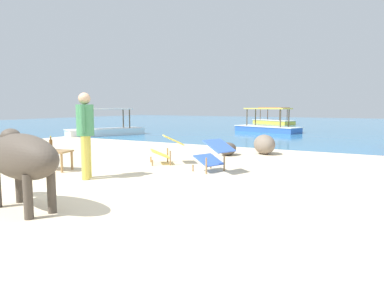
{
  "coord_description": "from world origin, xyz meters",
  "views": [
    {
      "loc": [
        3.67,
        -3.86,
        1.41
      ],
      "look_at": [
        -0.13,
        3.0,
        0.55
      ],
      "focal_mm": 32.43,
      "sensor_mm": 36.0,
      "label": 1
    }
  ],
  "objects_px": {
    "bottle": "(51,144)",
    "deck_chair_near": "(167,148)",
    "low_bench_table": "(53,154)",
    "person_standing": "(85,129)",
    "boat_yellow": "(273,121)",
    "boat_white": "(106,129)",
    "cow": "(20,157)",
    "boat_blue": "(267,127)",
    "deck_chair_far": "(214,154)"
  },
  "relations": [
    {
      "from": "low_bench_table",
      "to": "bottle",
      "type": "distance_m",
      "value": 0.22
    },
    {
      "from": "deck_chair_near",
      "to": "boat_blue",
      "type": "distance_m",
      "value": 11.46
    },
    {
      "from": "cow",
      "to": "deck_chair_near",
      "type": "xyz_separation_m",
      "value": [
        -0.33,
        4.03,
        -0.32
      ]
    },
    {
      "from": "cow",
      "to": "deck_chair_far",
      "type": "xyz_separation_m",
      "value": [
        1.12,
        3.6,
        -0.32
      ]
    },
    {
      "from": "cow",
      "to": "boat_yellow",
      "type": "xyz_separation_m",
      "value": [
        -3.37,
        23.78,
        -0.46
      ]
    },
    {
      "from": "cow",
      "to": "boat_yellow",
      "type": "relative_size",
      "value": 0.51
    },
    {
      "from": "bottle",
      "to": "deck_chair_near",
      "type": "bearing_deg",
      "value": 46.61
    },
    {
      "from": "low_bench_table",
      "to": "person_standing",
      "type": "bearing_deg",
      "value": -26.72
    },
    {
      "from": "boat_blue",
      "to": "boat_white",
      "type": "relative_size",
      "value": 1.01
    },
    {
      "from": "low_bench_table",
      "to": "deck_chair_far",
      "type": "relative_size",
      "value": 0.94
    },
    {
      "from": "person_standing",
      "to": "cow",
      "type": "bearing_deg",
      "value": -101.55
    },
    {
      "from": "deck_chair_far",
      "to": "cow",
      "type": "bearing_deg",
      "value": 93.06
    },
    {
      "from": "low_bench_table",
      "to": "deck_chair_far",
      "type": "bearing_deg",
      "value": 10.92
    },
    {
      "from": "low_bench_table",
      "to": "bottle",
      "type": "bearing_deg",
      "value": 140.12
    },
    {
      "from": "bottle",
      "to": "boat_yellow",
      "type": "relative_size",
      "value": 0.08
    },
    {
      "from": "deck_chair_near",
      "to": "boat_yellow",
      "type": "xyz_separation_m",
      "value": [
        -3.03,
        19.74,
        -0.13
      ]
    },
    {
      "from": "low_bench_table",
      "to": "boat_white",
      "type": "relative_size",
      "value": 0.22
    },
    {
      "from": "cow",
      "to": "bottle",
      "type": "height_order",
      "value": "cow"
    },
    {
      "from": "cow",
      "to": "boat_blue",
      "type": "height_order",
      "value": "boat_blue"
    },
    {
      "from": "cow",
      "to": "boat_white",
      "type": "distance_m",
      "value": 12.29
    },
    {
      "from": "boat_yellow",
      "to": "bottle",
      "type": "bearing_deg",
      "value": 124.71
    },
    {
      "from": "person_standing",
      "to": "boat_blue",
      "type": "xyz_separation_m",
      "value": [
        -0.62,
        13.6,
        -0.7
      ]
    },
    {
      "from": "low_bench_table",
      "to": "boat_blue",
      "type": "bearing_deg",
      "value": 72.73
    },
    {
      "from": "boat_white",
      "to": "low_bench_table",
      "type": "bearing_deg",
      "value": -117.23
    },
    {
      "from": "boat_blue",
      "to": "low_bench_table",
      "type": "bearing_deg",
      "value": 106.06
    },
    {
      "from": "boat_blue",
      "to": "boat_yellow",
      "type": "bearing_deg",
      "value": -57.44
    },
    {
      "from": "deck_chair_far",
      "to": "boat_yellow",
      "type": "height_order",
      "value": "boat_yellow"
    },
    {
      "from": "cow",
      "to": "person_standing",
      "type": "xyz_separation_m",
      "value": [
        -0.71,
        1.85,
        0.24
      ]
    },
    {
      "from": "boat_white",
      "to": "person_standing",
      "type": "bearing_deg",
      "value": -112.45
    },
    {
      "from": "bottle",
      "to": "deck_chair_near",
      "type": "height_order",
      "value": "bottle"
    },
    {
      "from": "deck_chair_far",
      "to": "boat_white",
      "type": "relative_size",
      "value": 0.24
    },
    {
      "from": "deck_chair_far",
      "to": "boat_blue",
      "type": "relative_size",
      "value": 0.23
    },
    {
      "from": "low_bench_table",
      "to": "boat_yellow",
      "type": "xyz_separation_m",
      "value": [
        -1.38,
        21.65,
        -0.11
      ]
    },
    {
      "from": "boat_blue",
      "to": "cow",
      "type": "bearing_deg",
      "value": 113.8
    },
    {
      "from": "cow",
      "to": "boat_white",
      "type": "xyz_separation_m",
      "value": [
        -7.53,
        9.69,
        -0.46
      ]
    },
    {
      "from": "person_standing",
      "to": "low_bench_table",
      "type": "bearing_deg",
      "value": 135.11
    },
    {
      "from": "bottle",
      "to": "boat_white",
      "type": "height_order",
      "value": "boat_white"
    },
    {
      "from": "boat_yellow",
      "to": "boat_white",
      "type": "distance_m",
      "value": 14.69
    },
    {
      "from": "boat_yellow",
      "to": "boat_white",
      "type": "bearing_deg",
      "value": 104.86
    },
    {
      "from": "person_standing",
      "to": "deck_chair_near",
      "type": "bearing_deg",
      "value": 47.55
    },
    {
      "from": "person_standing",
      "to": "boat_blue",
      "type": "height_order",
      "value": "person_standing"
    },
    {
      "from": "boat_yellow",
      "to": "deck_chair_near",
      "type": "bearing_deg",
      "value": 130.07
    },
    {
      "from": "deck_chair_near",
      "to": "person_standing",
      "type": "height_order",
      "value": "person_standing"
    },
    {
      "from": "bottle",
      "to": "deck_chair_near",
      "type": "relative_size",
      "value": 0.32
    },
    {
      "from": "bottle",
      "to": "boat_white",
      "type": "bearing_deg",
      "value": 125.88
    },
    {
      "from": "boat_blue",
      "to": "boat_white",
      "type": "distance_m",
      "value": 8.46
    },
    {
      "from": "bottle",
      "to": "deck_chair_far",
      "type": "xyz_separation_m",
      "value": [
        3.21,
        1.42,
        -0.17
      ]
    },
    {
      "from": "deck_chair_near",
      "to": "boat_yellow",
      "type": "relative_size",
      "value": 0.25
    },
    {
      "from": "deck_chair_far",
      "to": "boat_white",
      "type": "bearing_deg",
      "value": -14.89
    },
    {
      "from": "low_bench_table",
      "to": "boat_white",
      "type": "distance_m",
      "value": 9.38
    }
  ]
}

